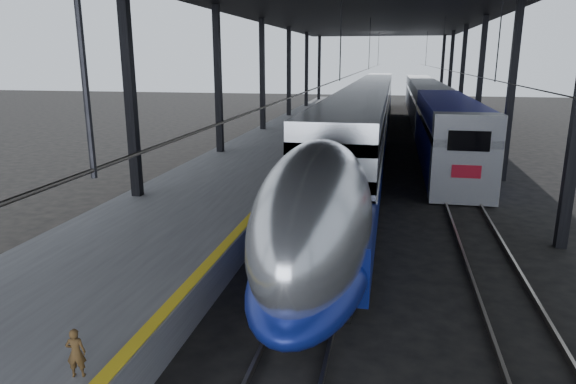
# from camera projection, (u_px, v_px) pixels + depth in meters

# --- Properties ---
(ground) EXTENTS (160.00, 160.00, 0.00)m
(ground) POSITION_uv_depth(u_px,v_px,m) (246.00, 285.00, 14.47)
(ground) COLOR black
(ground) RESTS_ON ground
(platform) EXTENTS (6.00, 80.00, 1.00)m
(platform) POSITION_uv_depth(u_px,v_px,m) (278.00, 147.00, 33.98)
(platform) COLOR #4C4C4F
(platform) RESTS_ON ground
(yellow_strip) EXTENTS (0.30, 80.00, 0.01)m
(yellow_strip) POSITION_uv_depth(u_px,v_px,m) (320.00, 141.00, 33.32)
(yellow_strip) COLOR gold
(yellow_strip) RESTS_ON platform
(rails) EXTENTS (6.52, 80.00, 0.16)m
(rails) POSITION_uv_depth(u_px,v_px,m) (401.00, 158.00, 32.55)
(rails) COLOR slate
(rails) RESTS_ON ground
(canopy) EXTENTS (18.00, 75.00, 9.47)m
(canopy) POSITION_uv_depth(u_px,v_px,m) (365.00, 8.00, 30.77)
(canopy) COLOR black
(canopy) RESTS_ON ground
(tgv_train) EXTENTS (3.00, 65.20, 4.30)m
(tgv_train) POSITION_uv_depth(u_px,v_px,m) (368.00, 115.00, 39.32)
(tgv_train) COLOR #BBBDC3
(tgv_train) RESTS_ON ground
(second_train) EXTENTS (2.86, 56.05, 3.94)m
(second_train) POSITION_uv_depth(u_px,v_px,m) (428.00, 105.00, 47.45)
(second_train) COLOR navy
(second_train) RESTS_ON ground
(child) EXTENTS (0.37, 0.29, 0.88)m
(child) POSITION_uv_depth(u_px,v_px,m) (76.00, 353.00, 8.52)
(child) COLOR #452F17
(child) RESTS_ON platform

